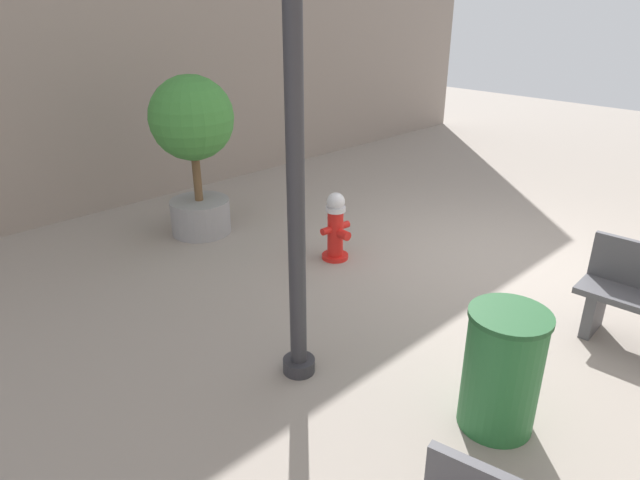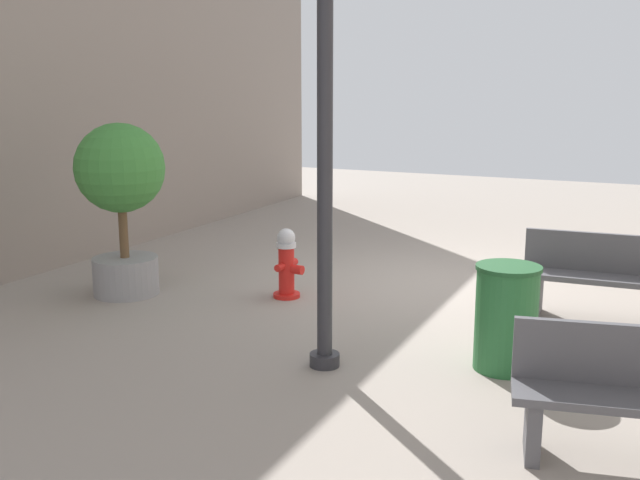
% 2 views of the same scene
% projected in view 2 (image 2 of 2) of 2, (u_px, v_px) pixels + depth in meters
% --- Properties ---
extents(ground_plane, '(23.40, 23.40, 0.00)m').
position_uv_depth(ground_plane, '(437.00, 284.00, 9.61)').
color(ground_plane, gray).
extents(fire_hydrant, '(0.40, 0.42, 0.86)m').
position_uv_depth(fire_hydrant, '(287.00, 263.00, 8.94)').
color(fire_hydrant, red).
rests_on(fire_hydrant, ground_plane).
extents(bench_near, '(1.80, 0.55, 0.95)m').
position_uv_depth(bench_near, '(606.00, 276.00, 8.08)').
color(bench_near, '#4C4C51').
rests_on(bench_near, ground_plane).
extents(bench_far, '(1.63, 0.75, 0.95)m').
position_uv_depth(bench_far, '(630.00, 395.00, 5.00)').
color(bench_far, '#4C4C51').
rests_on(bench_far, ground_plane).
extents(planter_tree, '(1.08, 1.08, 2.12)m').
position_uv_depth(planter_tree, '(121.00, 189.00, 8.90)').
color(planter_tree, gray).
rests_on(planter_tree, ground_plane).
extents(street_lamp, '(0.36, 0.36, 3.78)m').
position_uv_depth(street_lamp, '(325.00, 109.00, 6.34)').
color(street_lamp, '#2D2D33').
rests_on(street_lamp, ground_plane).
extents(trash_bin, '(0.59, 0.59, 0.98)m').
position_uv_depth(trash_bin, '(506.00, 318.00, 6.66)').
color(trash_bin, '#266633').
rests_on(trash_bin, ground_plane).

